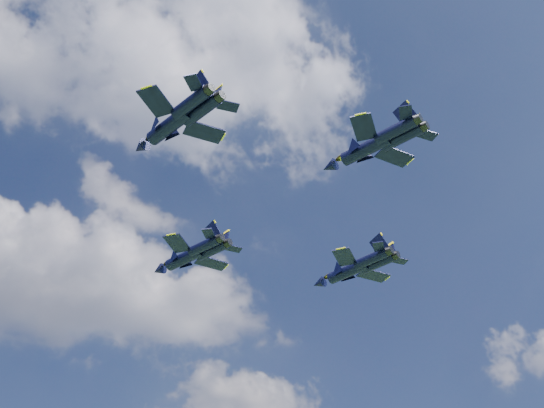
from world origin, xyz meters
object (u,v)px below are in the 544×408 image
(jet_right, at_px, (346,272))
(jet_slot, at_px, (363,150))
(jet_lead, at_px, (183,259))

(jet_right, bearing_deg, jet_slot, -138.21)
(jet_lead, height_order, jet_slot, jet_slot)
(jet_right, distance_m, jet_slot, 29.31)
(jet_slot, bearing_deg, jet_right, 39.04)
(jet_lead, bearing_deg, jet_right, -46.35)
(jet_right, bearing_deg, jet_lead, 136.61)
(jet_lead, distance_m, jet_right, 27.09)
(jet_lead, relative_size, jet_right, 0.97)
(jet_right, height_order, jet_slot, jet_slot)
(jet_lead, xyz_separation_m, jet_right, (26.89, -3.00, -1.27))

